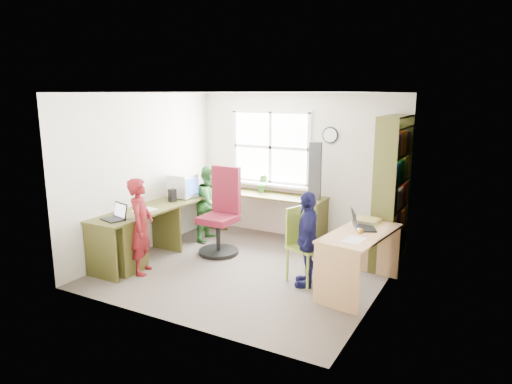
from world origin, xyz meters
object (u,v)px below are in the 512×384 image
Objects in this scene: wooden_chair at (303,241)px; swivel_chair at (221,217)px; right_desk at (360,248)px; laptop_right at (361,224)px; potted_plant at (262,184)px; bookshelf at (391,195)px; cd_tower at (315,171)px; person_navy at (307,239)px; laptop_left at (116,216)px; person_green at (211,203)px; crt_monitor at (183,186)px; person_red at (141,226)px; l_desk at (159,230)px.

swivel_chair is at bearing -173.77° from wooden_chair.
laptop_right reaches higher than right_desk.
swivel_chair is 1.12m from potted_plant.
bookshelf is 4.99× the size of laptop_right.
cd_tower reaches higher than person_navy.
person_navy is at bearing -17.14° from swivel_chair.
person_green is at bearing 97.22° from laptop_left.
crt_monitor is at bearing 171.80° from swivel_chair.
crt_monitor reaches higher than potted_plant.
wooden_chair is 0.74× the size of person_red.
cd_tower reaches higher than person_red.
cd_tower is at bearing 16.50° from laptop_right.
right_desk is at bearing -7.33° from crt_monitor.
person_red is at bearing -111.82° from swivel_chair.
person_navy reaches higher than right_desk.
cd_tower is (1.88, 2.37, 0.40)m from laptop_left.
wooden_chair is 1.06× the size of cd_tower.
swivel_chair reaches higher than person_red.
l_desk is 0.94m from swivel_chair.
person_red reaches higher than crt_monitor.
cd_tower is 1.00m from potted_plant.
person_green is at bearing -137.15° from potted_plant.
cd_tower is at bearing -2.68° from potted_plant.
crt_monitor is 1.39m from person_red.
person_green is (-0.01, 1.66, -0.03)m from person_red.
bookshelf is 1.50m from wooden_chair.
crt_monitor is 0.30× the size of person_red.
person_red is (-1.60, -2.22, -0.55)m from cd_tower.
bookshelf reaches higher than person_navy.
person_red is 1.66m from person_green.
right_desk is 3.20m from laptop_left.
cd_tower reaches higher than laptop_right.
person_red reaches higher than right_desk.
person_navy is (0.52, -1.54, -0.59)m from cd_tower.
right_desk is 1.12× the size of person_navy.
l_desk is at bearing 171.15° from person_green.
person_red is 2.22m from person_navy.
right_desk is 0.65× the size of bookshelf.
person_red is at bearing 44.98° from laptop_left.
bookshelf is 2.18× the size of wooden_chair.
wooden_chair is (-0.74, -0.01, -0.02)m from right_desk.
right_desk is 0.74m from wooden_chair.
bookshelf reaches higher than cd_tower.
laptop_right is at bearing 32.56° from wooden_chair.
crt_monitor is (-3.06, 0.50, 0.40)m from right_desk.
l_desk is 9.53× the size of potted_plant.
cd_tower is (1.71, 1.73, 0.75)m from l_desk.
laptop_right is at bearing -98.43° from bookshelf.
crt_monitor is 0.32× the size of person_navy.
bookshelf reaches higher than laptop_left.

